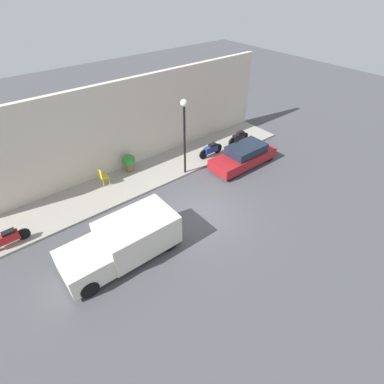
# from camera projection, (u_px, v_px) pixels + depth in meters

# --- Properties ---
(ground_plane) EXTENTS (60.00, 60.00, 0.00)m
(ground_plane) POSITION_uv_depth(u_px,v_px,m) (201.00, 214.00, 14.74)
(ground_plane) COLOR #47474C
(sidewalk) EXTENTS (2.92, 18.94, 0.10)m
(sidewalk) POSITION_uv_depth(u_px,v_px,m) (151.00, 173.00, 17.55)
(sidewalk) COLOR gray
(sidewalk) RESTS_ON ground_plane
(building_facade) EXTENTS (0.30, 18.94, 5.09)m
(building_facade) POSITION_uv_depth(u_px,v_px,m) (132.00, 124.00, 17.02)
(building_facade) COLOR beige
(building_facade) RESTS_ON ground_plane
(parked_car) EXTENTS (1.63, 4.25, 1.27)m
(parked_car) POSITION_uv_depth(u_px,v_px,m) (244.00, 156.00, 18.00)
(parked_car) COLOR maroon
(parked_car) RESTS_ON ground_plane
(delivery_van) EXTENTS (2.01, 4.81, 1.61)m
(delivery_van) POSITION_uv_depth(u_px,v_px,m) (122.00, 242.00, 12.17)
(delivery_van) COLOR silver
(delivery_van) RESTS_ON ground_plane
(motorcycle_red) EXTENTS (0.30, 1.79, 0.75)m
(motorcycle_red) POSITION_uv_depth(u_px,v_px,m) (8.00, 238.00, 12.78)
(motorcycle_red) COLOR #B21E1E
(motorcycle_red) RESTS_ON sidewalk
(motorcycle_blue) EXTENTS (0.30, 1.81, 0.78)m
(motorcycle_blue) POSITION_uv_depth(u_px,v_px,m) (211.00, 150.00, 18.77)
(motorcycle_blue) COLOR navy
(motorcycle_blue) RESTS_ON sidewalk
(motorcycle_black) EXTENTS (0.30, 1.77, 0.81)m
(motorcycle_black) POSITION_uv_depth(u_px,v_px,m) (239.00, 137.00, 20.07)
(motorcycle_black) COLOR black
(motorcycle_black) RESTS_ON sidewalk
(streetlamp) EXTENTS (0.38, 0.38, 4.36)m
(streetlamp) POSITION_uv_depth(u_px,v_px,m) (184.00, 124.00, 15.67)
(streetlamp) COLOR black
(streetlamp) RESTS_ON sidewalk
(potted_plant) EXTENTS (0.76, 0.76, 1.04)m
(potted_plant) POSITION_uv_depth(u_px,v_px,m) (129.00, 162.00, 17.30)
(potted_plant) COLOR brown
(potted_plant) RESTS_ON sidewalk
(cafe_chair) EXTENTS (0.40, 0.40, 1.01)m
(cafe_chair) POSITION_uv_depth(u_px,v_px,m) (102.00, 176.00, 16.20)
(cafe_chair) COLOR yellow
(cafe_chair) RESTS_ON sidewalk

